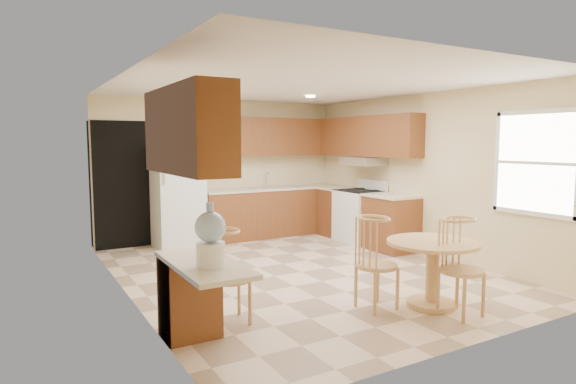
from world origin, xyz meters
TOP-DOWN VIEW (x-y plane):
  - floor at (0.00, 0.00)m, footprint 5.50×5.50m
  - ceiling at (0.00, 0.00)m, footprint 4.50×5.50m
  - wall_back at (0.00, 2.75)m, footprint 4.50×0.02m
  - wall_front at (0.00, -2.75)m, footprint 4.50×0.02m
  - wall_left at (-2.25, 0.00)m, footprint 0.02×5.50m
  - wall_right at (2.25, 0.00)m, footprint 0.02×5.50m
  - doorway at (-1.75, 2.73)m, footprint 0.90×0.02m
  - base_cab_back at (0.88, 2.45)m, footprint 2.75×0.60m
  - counter_back at (0.88, 2.45)m, footprint 2.75×0.63m
  - base_cab_right_a at (1.95, 1.85)m, footprint 0.60×0.59m
  - counter_right_a at (1.95, 1.85)m, footprint 0.63×0.59m
  - base_cab_right_b at (1.95, 0.40)m, footprint 0.60×0.80m
  - counter_right_b at (1.95, 0.40)m, footprint 0.63×0.80m
  - upper_cab_back at (0.88, 2.58)m, footprint 2.75×0.33m
  - upper_cab_right at (2.08, 1.21)m, footprint 0.33×2.42m
  - upper_cab_left at (-2.08, -1.60)m, footprint 0.33×1.40m
  - sink at (0.85, 2.45)m, footprint 0.78×0.44m
  - range_hood at (2.00, 1.18)m, footprint 0.50×0.76m
  - desk_pedestal at (-2.00, -1.32)m, footprint 0.48×0.42m
  - desk_top at (-2.00, -1.70)m, footprint 0.50×1.20m
  - window at (2.23, -1.85)m, footprint 0.06×1.12m
  - can_light_a at (-0.50, 1.20)m, footprint 0.14×0.14m
  - can_light_b at (0.90, 1.20)m, footprint 0.14×0.14m
  - refrigerator at (-0.95, 2.40)m, footprint 0.77×0.75m
  - stove at (1.92, 1.18)m, footprint 0.65×0.76m
  - dining_table at (0.49, -1.86)m, footprint 0.96×0.96m
  - chair_table_a at (-0.06, -1.70)m, footprint 0.43×0.55m
  - chair_table_b at (0.54, -2.29)m, footprint 0.43×0.43m
  - chair_desk at (-1.55, -1.29)m, footprint 0.40×0.52m
  - water_crock at (-2.00, -1.87)m, footprint 0.25×0.25m

SIDE VIEW (x-z plane):
  - floor at x=0.00m, z-range 0.00..0.00m
  - desk_pedestal at x=-2.00m, z-range 0.00..0.72m
  - base_cab_back at x=0.88m, z-range 0.00..0.87m
  - base_cab_right_a at x=1.95m, z-range 0.00..0.87m
  - base_cab_right_b at x=1.95m, z-range 0.00..0.87m
  - dining_table at x=0.49m, z-range 0.11..0.82m
  - stove at x=1.92m, z-range -0.08..1.01m
  - chair_desk at x=-1.55m, z-range 0.10..1.01m
  - chair_table_a at x=-0.06m, z-range 0.11..1.08m
  - chair_table_b at x=0.54m, z-range 0.11..1.09m
  - desk_top at x=-2.00m, z-range 0.73..0.77m
  - refrigerator at x=-0.95m, z-range 0.00..1.75m
  - counter_back at x=0.88m, z-range 0.87..0.91m
  - counter_right_a at x=1.95m, z-range 0.87..0.91m
  - counter_right_b at x=1.95m, z-range 0.87..0.91m
  - sink at x=0.85m, z-range 0.91..0.92m
  - water_crock at x=-2.00m, z-range 0.75..1.26m
  - doorway at x=-1.75m, z-range 0.00..2.10m
  - wall_back at x=0.00m, z-range 0.00..2.50m
  - wall_front at x=0.00m, z-range 0.00..2.50m
  - wall_left at x=-2.25m, z-range 0.00..2.50m
  - wall_right at x=2.25m, z-range 0.00..2.50m
  - range_hood at x=2.00m, z-range 1.35..1.49m
  - window at x=2.23m, z-range 0.85..2.15m
  - upper_cab_back at x=0.88m, z-range 1.50..2.20m
  - upper_cab_right at x=2.08m, z-range 1.50..2.20m
  - upper_cab_left at x=-2.08m, z-range 1.50..2.20m
  - can_light_a at x=-0.50m, z-range 2.48..2.49m
  - can_light_b at x=0.90m, z-range 2.48..2.49m
  - ceiling at x=0.00m, z-range 2.49..2.51m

